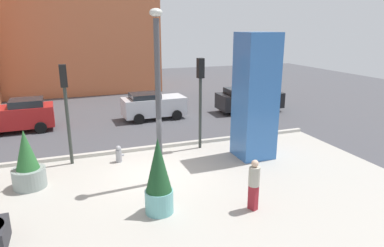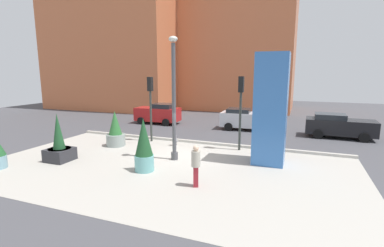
% 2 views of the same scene
% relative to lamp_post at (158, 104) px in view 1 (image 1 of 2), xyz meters
% --- Properties ---
extents(ground_plane, '(60.00, 60.00, 0.00)m').
position_rel_lamp_post_xyz_m(ground_plane, '(0.05, 4.56, -3.06)').
color(ground_plane, '#47474C').
extents(plaza_pavement, '(18.00, 10.00, 0.02)m').
position_rel_lamp_post_xyz_m(plaza_pavement, '(0.05, -1.44, -3.06)').
color(plaza_pavement, '#ADA89E').
rests_on(plaza_pavement, ground_plane).
extents(curb_strip, '(18.00, 0.24, 0.16)m').
position_rel_lamp_post_xyz_m(curb_strip, '(0.05, 3.68, -2.98)').
color(curb_strip, '#B7B2A8').
rests_on(curb_strip, ground_plane).
extents(lamp_post, '(0.44, 0.44, 6.28)m').
position_rel_lamp_post_xyz_m(lamp_post, '(0.00, 0.00, 0.00)').
color(lamp_post, '#4C4C51').
rests_on(lamp_post, ground_plane).
extents(art_pillar_blue, '(1.53, 1.53, 5.47)m').
position_rel_lamp_post_xyz_m(art_pillar_blue, '(4.66, 1.25, -0.32)').
color(art_pillar_blue, '#3870BC').
rests_on(art_pillar_blue, ground_plane).
extents(potted_plant_curbside, '(1.16, 1.16, 2.19)m').
position_rel_lamp_post_xyz_m(potted_plant_curbside, '(-4.59, 1.25, -2.16)').
color(potted_plant_curbside, gray).
rests_on(potted_plant_curbside, ground_plane).
extents(potted_plant_near_left, '(0.90, 0.90, 2.49)m').
position_rel_lamp_post_xyz_m(potted_plant_near_left, '(-0.59, -2.07, -1.87)').
color(potted_plant_near_left, '#6BB2B2').
rests_on(potted_plant_near_left, ground_plane).
extents(fire_hydrant, '(0.36, 0.26, 0.75)m').
position_rel_lamp_post_xyz_m(fire_hydrant, '(-1.17, 2.58, -2.69)').
color(fire_hydrant, '#99999E').
rests_on(fire_hydrant, ground_plane).
extents(traffic_light_corner, '(0.28, 0.42, 4.23)m').
position_rel_lamp_post_xyz_m(traffic_light_corner, '(-3.09, 3.09, -0.19)').
color(traffic_light_corner, '#333833').
rests_on(traffic_light_corner, ground_plane).
extents(traffic_light_far_side, '(0.28, 0.42, 4.30)m').
position_rel_lamp_post_xyz_m(traffic_light_far_side, '(2.80, 3.06, -0.13)').
color(traffic_light_far_side, '#333833').
rests_on(traffic_light_far_side, ground_plane).
extents(car_curb_west, '(3.97, 2.07, 1.68)m').
position_rel_lamp_post_xyz_m(car_curb_west, '(1.98, 9.13, -2.19)').
color(car_curb_west, silver).
rests_on(car_curb_west, ground_plane).
extents(car_far_lane, '(3.92, 2.04, 1.80)m').
position_rel_lamp_post_xyz_m(car_far_lane, '(-5.74, 9.08, -2.15)').
color(car_far_lane, red).
rests_on(car_far_lane, ground_plane).
extents(car_passing_lane, '(4.49, 2.09, 1.66)m').
position_rel_lamp_post_xyz_m(car_passing_lane, '(8.58, 8.73, -2.21)').
color(car_passing_lane, black).
rests_on(car_passing_lane, ground_plane).
extents(pedestrian_by_curb, '(0.47, 0.47, 1.71)m').
position_rel_lamp_post_xyz_m(pedestrian_by_curb, '(2.29, -2.93, -2.11)').
color(pedestrian_by_curb, maroon).
rests_on(pedestrian_by_curb, ground_plane).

